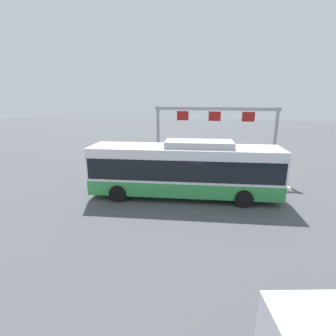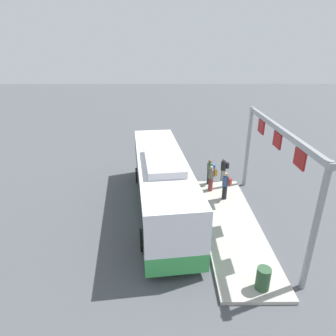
# 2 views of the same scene
# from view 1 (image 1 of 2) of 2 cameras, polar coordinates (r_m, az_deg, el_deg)

# --- Properties ---
(ground_plane) EXTENTS (120.00, 120.00, 0.00)m
(ground_plane) POSITION_cam_1_polar(r_m,az_deg,el_deg) (15.83, 3.51, -6.33)
(ground_plane) COLOR #4C4F54
(platform_curb) EXTENTS (10.00, 2.80, 0.16)m
(platform_curb) POSITION_cam_1_polar(r_m,az_deg,el_deg) (18.99, 10.28, -2.54)
(platform_curb) COLOR #B2ADA3
(platform_curb) RESTS_ON ground
(bus_main) EXTENTS (11.37, 3.86, 3.46)m
(bus_main) POSITION_cam_1_polar(r_m,az_deg,el_deg) (15.25, 3.64, 0.01)
(bus_main) COLOR green
(bus_main) RESTS_ON ground
(person_boarding) EXTENTS (0.48, 0.60, 1.67)m
(person_boarding) POSITION_cam_1_polar(r_m,az_deg,el_deg) (18.73, -0.87, 0.55)
(person_boarding) COLOR maroon
(person_boarding) RESTS_ON platform_curb
(person_waiting_near) EXTENTS (0.49, 0.60, 1.67)m
(person_waiting_near) POSITION_cam_1_polar(r_m,az_deg,el_deg) (19.05, -3.74, 0.77)
(person_waiting_near) COLOR black
(person_waiting_near) RESTS_ON platform_curb
(person_waiting_mid) EXTENTS (0.40, 0.57, 1.67)m
(person_waiting_mid) POSITION_cam_1_polar(r_m,az_deg,el_deg) (20.22, -4.63, 1.15)
(person_waiting_mid) COLOR gray
(person_waiting_mid) RESTS_ON ground
(person_waiting_far) EXTENTS (0.53, 0.61, 1.67)m
(person_waiting_far) POSITION_cam_1_polar(r_m,az_deg,el_deg) (19.15, 2.74, 0.87)
(person_waiting_far) COLOR black
(person_waiting_far) RESTS_ON platform_curb
(platform_sign_gantry) EXTENTS (9.30, 0.24, 5.20)m
(platform_sign_gantry) POSITION_cam_1_polar(r_m,az_deg,el_deg) (20.08, 10.25, 9.17)
(platform_sign_gantry) COLOR gray
(platform_sign_gantry) RESTS_ON ground
(trash_bin) EXTENTS (0.52, 0.52, 0.90)m
(trash_bin) POSITION_cam_1_polar(r_m,az_deg,el_deg) (19.38, 23.34, -1.59)
(trash_bin) COLOR #2D5133
(trash_bin) RESTS_ON platform_curb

